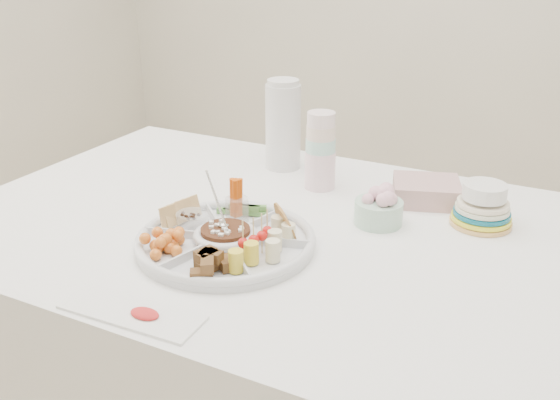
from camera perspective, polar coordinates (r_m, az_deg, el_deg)
The scene contains 15 objects.
dining_table at distance 1.66m, azimuth -0.64°, elevation -14.03°, with size 1.52×1.02×0.76m, color white.
party_tray at distance 1.34m, azimuth -4.99°, elevation -3.49°, with size 0.38×0.38×0.04m, color white.
bean_dip at distance 1.34m, azimuth -5.00°, elevation -3.21°, with size 0.11×0.11×0.04m, color #3E190D.
tortillas at distance 1.37m, azimuth 0.25°, elevation -1.90°, with size 0.10×0.10×0.06m, color #A46E36, non-canonical shape.
carrot_cucumber at distance 1.44m, azimuth -3.68°, elevation 0.26°, with size 0.10×0.10×0.10m, color #CD4C08, non-canonical shape.
pita_raisins at distance 1.42m, azimuth -8.70°, elevation -1.16°, with size 0.10×0.10×0.05m, color #DBB678, non-canonical shape.
cherries at distance 1.32m, azimuth -10.50°, elevation -3.76°, with size 0.11×0.11×0.04m, color orange, non-canonical shape.
granola_chunks at distance 1.23m, azimuth -6.62°, elevation -5.60°, with size 0.11×0.11×0.05m, color brown, non-canonical shape.
banana_tomato at distance 1.25m, azimuth -0.84°, elevation -3.76°, with size 0.10×0.10×0.08m, color #E2CA62, non-canonical shape.
cup_stack at distance 1.63m, azimuth 3.73°, elevation 4.82°, with size 0.08×0.08×0.22m, color #B1C4AA.
thermos at distance 1.77m, azimuth 0.28°, elevation 6.99°, with size 0.10×0.10×0.26m, color silver.
flower_bowl at distance 1.46m, azimuth 9.02°, elevation -0.62°, with size 0.11×0.11×0.08m, color #A5D5C1.
napkin_stack at distance 1.61m, azimuth 13.22°, elevation 0.79°, with size 0.16×0.14×0.05m, color #C09291.
plate_stack at distance 1.51m, azimuth 18.03°, elevation -0.59°, with size 0.14×0.14×0.09m, color yellow.
placemat at distance 1.16m, azimuth -13.42°, elevation -9.95°, with size 0.27×0.09×0.01m, color white.
Camera 1 is at (0.62, -1.17, 1.38)m, focal length 40.00 mm.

